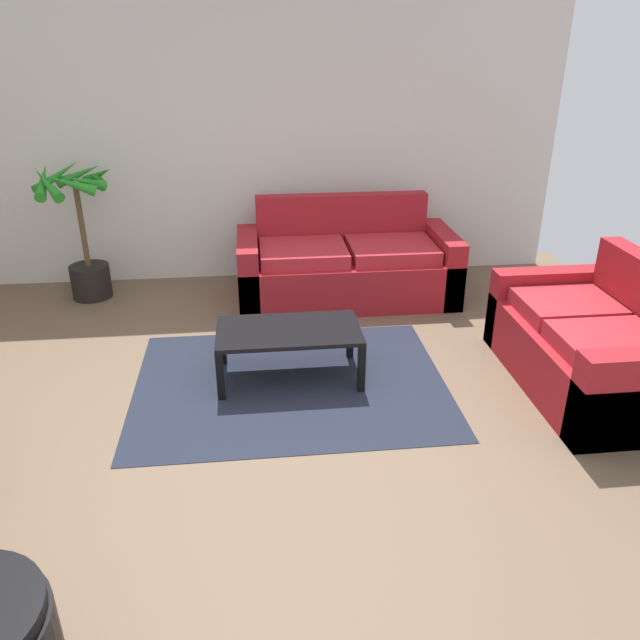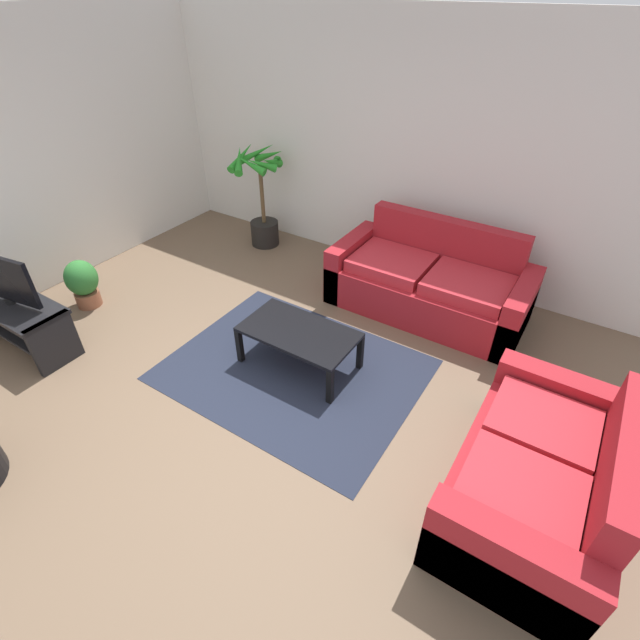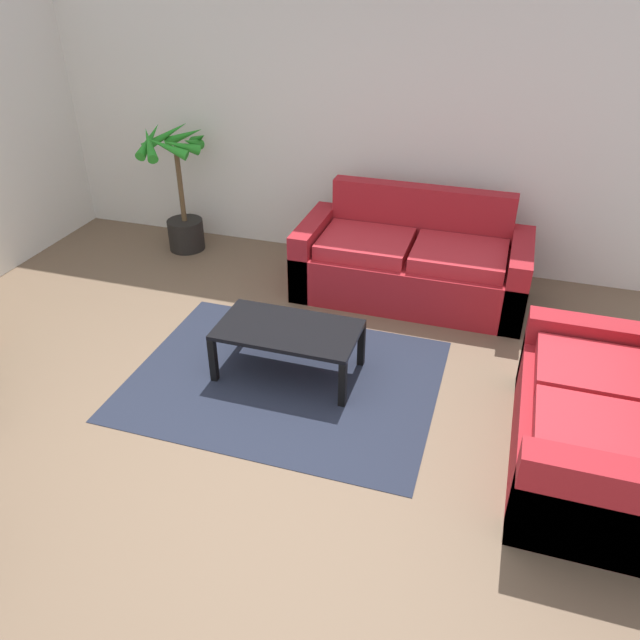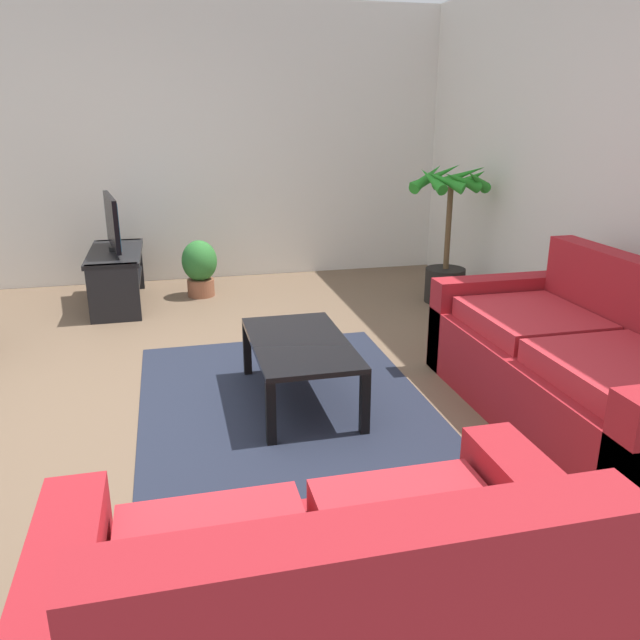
% 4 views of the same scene
% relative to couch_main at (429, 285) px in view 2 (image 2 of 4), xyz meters
% --- Properties ---
extents(ground_plane, '(6.60, 6.60, 0.00)m').
position_rel_couch_main_xyz_m(ground_plane, '(-0.82, -2.28, -0.30)').
color(ground_plane, brown).
extents(wall_back, '(6.00, 0.06, 2.70)m').
position_rel_couch_main_xyz_m(wall_back, '(-0.82, 0.72, 1.05)').
color(wall_back, silver).
rests_on(wall_back, ground).
extents(couch_main, '(1.98, 0.90, 0.90)m').
position_rel_couch_main_xyz_m(couch_main, '(0.00, 0.00, 0.00)').
color(couch_main, maroon).
rests_on(couch_main, ground).
extents(couch_loveseat, '(0.90, 1.55, 0.90)m').
position_rel_couch_main_xyz_m(couch_loveseat, '(1.47, -1.80, -0.00)').
color(couch_loveseat, maroon).
rests_on(couch_loveseat, ground).
extents(tv_stand, '(1.10, 0.45, 0.49)m').
position_rel_couch_main_xyz_m(tv_stand, '(-2.98, -2.63, 0.02)').
color(tv_stand, black).
rests_on(tv_stand, ground).
extents(tv, '(0.79, 0.17, 0.49)m').
position_rel_couch_main_xyz_m(tv, '(-2.98, -2.63, 0.45)').
color(tv, black).
rests_on(tv, tv_stand).
extents(coffee_table, '(1.02, 0.56, 0.39)m').
position_rel_couch_main_xyz_m(coffee_table, '(-0.63, -1.45, 0.04)').
color(coffee_table, black).
rests_on(coffee_table, ground).
extents(area_rug, '(2.20, 1.70, 0.01)m').
position_rel_couch_main_xyz_m(area_rug, '(-0.63, -1.55, -0.30)').
color(area_rug, '#1E2333').
rests_on(area_rug, ground).
extents(potted_palm, '(0.76, 0.75, 1.25)m').
position_rel_couch_main_xyz_m(potted_palm, '(-2.40, 0.27, 0.30)').
color(potted_palm, black).
rests_on(potted_palm, ground).
extents(potted_plant_small, '(0.33, 0.33, 0.53)m').
position_rel_couch_main_xyz_m(potted_plant_small, '(-3.10, -1.90, -0.01)').
color(potted_plant_small, brown).
rests_on(potted_plant_small, ground).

